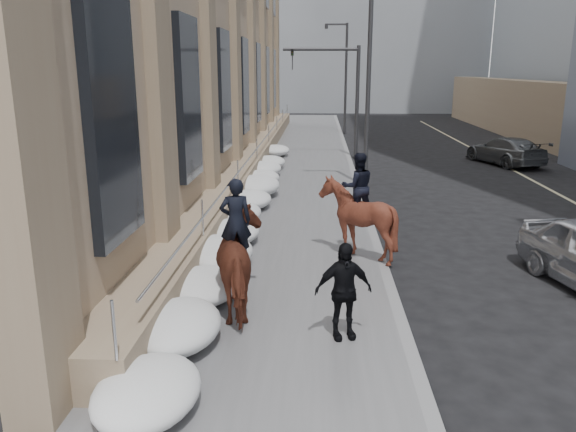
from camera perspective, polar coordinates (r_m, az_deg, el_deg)
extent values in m
plane|color=black|center=(10.19, -2.82, -13.62)|extent=(140.00, 140.00, 0.00)
cube|color=#545356|center=(19.53, 0.19, 0.62)|extent=(5.00, 80.00, 0.12)
cube|color=slate|center=(19.57, 7.88, 0.51)|extent=(0.24, 80.00, 0.12)
cube|color=#826C54|center=(29.42, -3.19, 6.19)|extent=(1.10, 44.00, 0.90)
cylinder|color=silver|center=(29.25, -2.33, 7.93)|extent=(0.06, 42.00, 0.06)
cube|color=black|center=(22.23, -6.52, 12.53)|extent=(0.20, 2.20, 4.50)
cube|color=gray|center=(81.37, -1.85, 18.43)|extent=(24.00, 12.00, 20.00)
cylinder|color=#2D2D30|center=(23.00, 8.15, 12.55)|extent=(0.18, 0.18, 8.00)
cylinder|color=#2D2D30|center=(42.96, 5.89, 13.60)|extent=(0.18, 0.18, 8.00)
cube|color=#2D2D30|center=(43.03, 4.91, 18.83)|extent=(1.60, 0.15, 0.12)
cylinder|color=#2D2D30|center=(43.01, 3.93, 18.65)|extent=(0.24, 0.24, 0.30)
cylinder|color=#2D2D30|center=(31.03, 7.03, 11.29)|extent=(0.20, 0.20, 6.00)
cylinder|color=#2D2D30|center=(30.92, 3.34, 16.55)|extent=(4.00, 0.16, 0.16)
imported|color=black|center=(30.95, 0.44, 15.65)|extent=(0.18, 0.22, 1.10)
ellipsoid|color=white|center=(10.22, -11.11, -10.90)|extent=(1.50, 2.10, 0.68)
ellipsoid|color=white|center=(13.83, -6.92, -3.71)|extent=(1.60, 2.20, 0.72)
ellipsoid|color=white|center=(17.65, -5.01, 0.29)|extent=(1.40, 2.00, 0.64)
ellipsoid|color=white|center=(21.48, -3.13, 3.11)|extent=(1.70, 2.30, 0.76)
ellipsoid|color=white|center=(25.41, -2.38, 4.83)|extent=(1.50, 2.10, 0.66)
imported|color=#4C2316|center=(11.15, -4.49, -4.77)|extent=(1.67, 2.57, 2.00)
imported|color=black|center=(11.05, -4.47, -0.59)|extent=(0.72, 0.56, 1.72)
imported|color=#481F14|center=(14.37, 7.02, -0.25)|extent=(1.99, 2.15, 2.04)
imported|color=black|center=(14.34, 7.08, 2.99)|extent=(0.95, 0.81, 1.72)
imported|color=black|center=(10.10, 5.64, -7.57)|extent=(1.13, 0.69, 1.79)
imported|color=#53575A|center=(31.28, 21.19, 6.21)|extent=(3.47, 5.27, 1.42)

